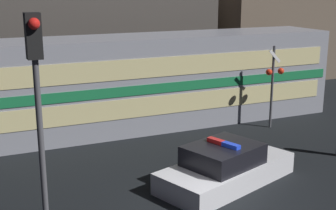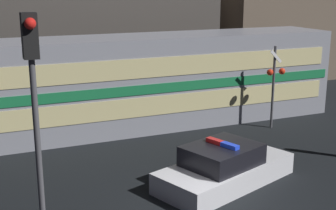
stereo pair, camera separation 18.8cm
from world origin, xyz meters
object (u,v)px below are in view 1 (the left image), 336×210
Objects in this scene: crossing_signal_near at (273,79)px; police_car at (225,168)px; train at (125,83)px; traffic_light_corner at (37,92)px.

police_car is at bearing -138.62° from crossing_signal_near.
train is at bearing 78.12° from police_car.
crossing_signal_near is at bearing 30.19° from traffic_light_corner.
train is at bearing 156.19° from crossing_signal_near.
traffic_light_corner is (-4.68, -8.40, 1.82)m from train.
traffic_light_corner is (-10.23, -5.95, 1.63)m from crossing_signal_near.
train is 5.41× the size of crossing_signal_near.
crossing_signal_near is (5.55, -2.45, 0.18)m from train.
police_car is 6.42m from crossing_signal_near.
train is 6.77m from police_car.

